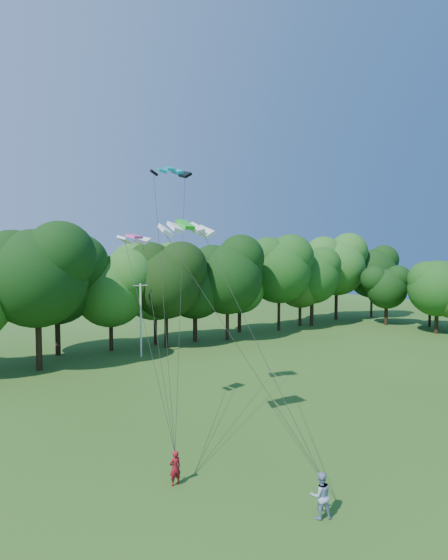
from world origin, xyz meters
TOP-DOWN VIEW (x-y plane):
  - ground at (0.00, 0.00)m, footprint 160.00×160.00m
  - utility_pole at (3.60, 32.36)m, footprint 1.51×0.26m
  - kite_flyer_left at (-6.26, 8.56)m, footprint 0.59×0.39m
  - kite_flyer_right at (-2.88, 2.95)m, footprint 1.12×1.03m
  - kite_teal at (-2.04, 16.29)m, footprint 2.74×1.78m
  - kite_green at (-3.76, 11.66)m, footprint 2.96×1.55m
  - kite_pink at (-4.36, 16.68)m, footprint 2.16×1.38m
  - tree_back_center at (7.82, 34.67)m, footprint 8.61×8.61m
  - tree_back_east at (31.26, 36.47)m, footprint 8.29×8.29m

SIDE VIEW (x-z plane):
  - ground at x=0.00m, z-range 0.00..0.00m
  - kite_flyer_left at x=-6.26m, z-range 0.00..1.58m
  - kite_flyer_right at x=-2.88m, z-range 0.00..1.86m
  - utility_pole at x=3.60m, z-range 0.12..7.66m
  - tree_back_east at x=31.26m, z-range 1.50..13.55m
  - tree_back_center at x=7.82m, z-range 1.56..14.08m
  - kite_pink at x=-4.36m, z-range 11.43..11.75m
  - kite_green at x=-3.76m, z-range 11.75..12.37m
  - kite_teal at x=-2.04m, z-range 15.67..16.14m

